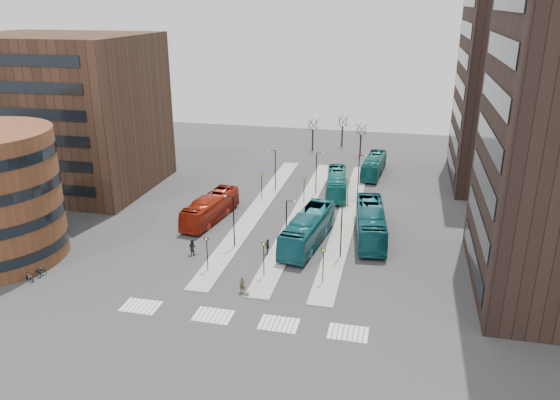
% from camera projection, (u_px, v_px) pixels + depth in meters
% --- Properties ---
extents(ground, '(160.00, 160.00, 0.00)m').
position_uv_depth(ground, '(208.00, 343.00, 44.63)').
color(ground, '#2F2F32').
rests_on(ground, ground).
extents(island_left, '(2.50, 45.00, 0.15)m').
position_uv_depth(island_left, '(257.00, 209.00, 72.90)').
color(island_left, '#969690').
rests_on(island_left, ground).
extents(island_mid, '(2.50, 45.00, 0.15)m').
position_uv_depth(island_mid, '(301.00, 213.00, 71.64)').
color(island_mid, '#969690').
rests_on(island_mid, ground).
extents(island_right, '(2.50, 45.00, 0.15)m').
position_uv_depth(island_right, '(347.00, 217.00, 70.38)').
color(island_right, '#969690').
rests_on(island_right, ground).
extents(suitcase, '(0.48, 0.43, 0.49)m').
position_uv_depth(suitcase, '(247.00, 294.00, 51.50)').
color(suitcase, navy).
rests_on(suitcase, ground).
extents(red_bus, '(4.24, 11.81, 3.22)m').
position_uv_depth(red_bus, '(211.00, 208.00, 69.02)').
color(red_bus, maroon).
rests_on(red_bus, ground).
extents(teal_bus_a, '(4.63, 13.28, 3.62)m').
position_uv_depth(teal_bus_a, '(308.00, 229.00, 62.18)').
color(teal_bus_a, '#145964').
rests_on(teal_bus_a, ground).
extents(teal_bus_b, '(4.03, 11.56, 3.15)m').
position_uv_depth(teal_bus_b, '(337.00, 183.00, 78.43)').
color(teal_bus_b, '#156D6A').
rests_on(teal_bus_b, ground).
extents(teal_bus_c, '(4.55, 13.48, 3.68)m').
position_uv_depth(teal_bus_c, '(371.00, 223.00, 63.93)').
color(teal_bus_c, '#12515A').
rests_on(teal_bus_c, ground).
extents(teal_bus_d, '(3.52, 11.33, 3.11)m').
position_uv_depth(teal_bus_d, '(374.00, 165.00, 87.06)').
color(teal_bus_d, '#13615F').
rests_on(teal_bus_d, ground).
extents(traveller, '(0.60, 0.39, 1.63)m').
position_uv_depth(traveller, '(242.00, 285.00, 52.06)').
color(traveller, '#47412B').
rests_on(traveller, ground).
extents(commuter_a, '(1.05, 0.94, 1.79)m').
position_uv_depth(commuter_a, '(192.00, 247.00, 59.85)').
color(commuter_a, black).
rests_on(commuter_a, ground).
extents(commuter_b, '(0.75, 1.12, 1.77)m').
position_uv_depth(commuter_b, '(268.00, 247.00, 59.94)').
color(commuter_b, black).
rests_on(commuter_b, ground).
extents(commuter_c, '(0.69, 1.09, 1.61)m').
position_uv_depth(commuter_c, '(295.00, 253.00, 58.72)').
color(commuter_c, black).
rests_on(commuter_c, ground).
extents(bicycle_near, '(1.96, 1.36, 0.98)m').
position_uv_depth(bicycle_near, '(36.00, 272.00, 55.31)').
color(bicycle_near, gray).
rests_on(bicycle_near, ground).
extents(bicycle_mid, '(1.55, 0.94, 0.90)m').
position_uv_depth(bicycle_mid, '(29.00, 277.00, 54.29)').
color(bicycle_mid, gray).
rests_on(bicycle_mid, ground).
extents(bicycle_far, '(2.00, 1.07, 1.00)m').
position_uv_depth(bicycle_far, '(37.00, 271.00, 55.43)').
color(bicycle_far, gray).
rests_on(bicycle_far, ground).
extents(crosswalk_stripes, '(22.35, 2.40, 0.01)m').
position_uv_depth(crosswalk_stripes, '(243.00, 319.00, 47.92)').
color(crosswalk_stripes, silver).
rests_on(crosswalk_stripes, ground).
extents(office_block, '(25.00, 20.12, 22.00)m').
position_uv_depth(office_block, '(64.00, 113.00, 79.07)').
color(office_block, '#442C1F').
rests_on(office_block, ground).
extents(tower_far, '(20.12, 20.00, 30.00)m').
position_uv_depth(tower_far, '(533.00, 84.00, 78.50)').
color(tower_far, black).
rests_on(tower_far, ground).
extents(sign_poles, '(12.45, 22.12, 3.65)m').
position_uv_depth(sign_poles, '(287.00, 216.00, 64.51)').
color(sign_poles, black).
rests_on(sign_poles, ground).
extents(lamp_posts, '(14.04, 20.24, 6.12)m').
position_uv_depth(lamp_posts, '(304.00, 193.00, 68.46)').
color(lamp_posts, black).
rests_on(lamp_posts, ground).
extents(bare_trees, '(10.97, 8.14, 5.90)m').
position_uv_depth(bare_trees, '(338.00, 137.00, 100.47)').
color(bare_trees, black).
rests_on(bare_trees, ground).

